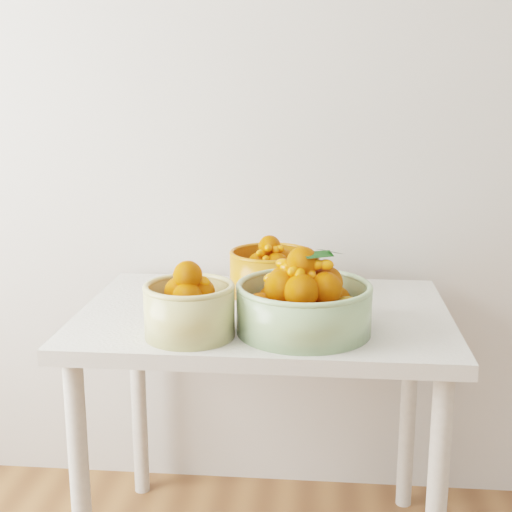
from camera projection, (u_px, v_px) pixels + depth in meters
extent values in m
cube|color=silver|center=(338.00, 84.00, 2.17)|extent=(4.00, 0.04, 2.70)
cube|color=silver|center=(264.00, 317.00, 1.95)|extent=(1.00, 0.70, 0.04)
cylinder|color=silver|center=(80.00, 490.00, 1.79)|extent=(0.05, 0.05, 0.71)
cylinder|color=silver|center=(436.00, 509.00, 1.71)|extent=(0.05, 0.05, 0.71)
cylinder|color=silver|center=(139.00, 394.00, 2.35)|extent=(0.05, 0.05, 0.71)
cylinder|color=silver|center=(408.00, 404.00, 2.27)|extent=(0.05, 0.05, 0.71)
cylinder|color=#C7BC77|center=(189.00, 311.00, 1.73)|extent=(0.28, 0.28, 0.13)
torus|color=#C7BC77|center=(189.00, 287.00, 1.71)|extent=(0.28, 0.28, 0.02)
sphere|color=#D1660C|center=(212.00, 317.00, 1.72)|extent=(0.08, 0.08, 0.08)
sphere|color=#EE5100|center=(200.00, 310.00, 1.78)|extent=(0.08, 0.08, 0.08)
sphere|color=#EE5100|center=(174.00, 312.00, 1.77)|extent=(0.07, 0.07, 0.07)
sphere|color=#EE5100|center=(169.00, 320.00, 1.70)|extent=(0.07, 0.07, 0.07)
sphere|color=#EE5100|center=(193.00, 324.00, 1.68)|extent=(0.07, 0.07, 0.07)
sphere|color=#EE5100|center=(190.00, 316.00, 1.73)|extent=(0.07, 0.07, 0.07)
sphere|color=#EE5100|center=(201.00, 292.00, 1.73)|extent=(0.07, 0.07, 0.07)
sphere|color=#EE5100|center=(179.00, 292.00, 1.73)|extent=(0.07, 0.07, 0.07)
sphere|color=#EE5100|center=(187.00, 297.00, 1.69)|extent=(0.07, 0.07, 0.07)
sphere|color=#EE5100|center=(188.00, 275.00, 1.70)|extent=(0.07, 0.07, 0.07)
ellipsoid|color=orange|center=(203.00, 281.00, 1.71)|extent=(0.05, 0.03, 0.04)
ellipsoid|color=orange|center=(188.00, 284.00, 1.73)|extent=(0.04, 0.04, 0.03)
cylinder|color=#95B882|center=(304.00, 309.00, 1.76)|extent=(0.35, 0.35, 0.12)
torus|color=#95B882|center=(304.00, 286.00, 1.75)|extent=(0.35, 0.35, 0.02)
sphere|color=#D1660C|center=(347.00, 312.00, 1.75)|extent=(0.08, 0.08, 0.08)
sphere|color=#EE5100|center=(334.00, 302.00, 1.83)|extent=(0.09, 0.09, 0.09)
sphere|color=#EE5100|center=(307.00, 298.00, 1.86)|extent=(0.08, 0.08, 0.08)
sphere|color=#EE5100|center=(275.00, 301.00, 1.84)|extent=(0.09, 0.09, 0.09)
sphere|color=#EE5100|center=(260.00, 310.00, 1.76)|extent=(0.09, 0.09, 0.09)
sphere|color=#EE5100|center=(272.00, 319.00, 1.69)|extent=(0.08, 0.08, 0.08)
sphere|color=#EE5100|center=(303.00, 324.00, 1.66)|extent=(0.08, 0.08, 0.08)
sphere|color=#EE5100|center=(336.00, 321.00, 1.68)|extent=(0.08, 0.08, 0.08)
sphere|color=#EE5100|center=(304.00, 310.00, 1.76)|extent=(0.08, 0.08, 0.08)
sphere|color=#EE5100|center=(326.00, 283.00, 1.76)|extent=(0.08, 0.08, 0.08)
sphere|color=#EE5100|center=(306.00, 279.00, 1.80)|extent=(0.09, 0.09, 0.09)
sphere|color=#EE5100|center=(283.00, 281.00, 1.78)|extent=(0.08, 0.08, 0.08)
sphere|color=#EE5100|center=(282.00, 287.00, 1.72)|extent=(0.09, 0.09, 0.09)
sphere|color=#EE5100|center=(301.00, 291.00, 1.69)|extent=(0.08, 0.08, 0.08)
sphere|color=#EE5100|center=(326.00, 288.00, 1.71)|extent=(0.08, 0.08, 0.08)
sphere|color=#EE5100|center=(303.00, 263.00, 1.73)|extent=(0.08, 0.08, 0.08)
ellipsoid|color=orange|center=(288.00, 274.00, 1.72)|extent=(0.05, 0.04, 0.05)
ellipsoid|color=orange|center=(294.00, 267.00, 1.80)|extent=(0.04, 0.05, 0.04)
ellipsoid|color=orange|center=(305.00, 265.00, 1.75)|extent=(0.04, 0.05, 0.04)
ellipsoid|color=orange|center=(326.00, 265.00, 1.71)|extent=(0.05, 0.04, 0.04)
ellipsoid|color=orange|center=(271.00, 278.00, 1.73)|extent=(0.05, 0.04, 0.04)
ellipsoid|color=orange|center=(300.00, 274.00, 1.69)|extent=(0.04, 0.05, 0.04)
ellipsoid|color=orange|center=(308.00, 271.00, 1.72)|extent=(0.04, 0.05, 0.04)
ellipsoid|color=orange|center=(307.00, 276.00, 1.74)|extent=(0.05, 0.04, 0.04)
ellipsoid|color=orange|center=(310.00, 274.00, 1.72)|extent=(0.05, 0.05, 0.04)
ellipsoid|color=orange|center=(294.00, 272.00, 1.70)|extent=(0.04, 0.05, 0.03)
ellipsoid|color=orange|center=(299.00, 274.00, 1.77)|extent=(0.04, 0.05, 0.03)
ellipsoid|color=orange|center=(283.00, 264.00, 1.76)|extent=(0.05, 0.05, 0.04)
ellipsoid|color=orange|center=(303.00, 271.00, 1.75)|extent=(0.05, 0.05, 0.04)
ellipsoid|color=orange|center=(316.00, 265.00, 1.72)|extent=(0.05, 0.05, 0.04)
ellipsoid|color=orange|center=(287.00, 268.00, 1.75)|extent=(0.05, 0.04, 0.04)
ellipsoid|color=orange|center=(314.00, 260.00, 1.80)|extent=(0.04, 0.05, 0.03)
cylinder|color=#BF5C13|center=(271.00, 274.00, 2.08)|extent=(0.28, 0.28, 0.12)
torus|color=#BF5C13|center=(271.00, 253.00, 2.06)|extent=(0.28, 0.28, 0.01)
sphere|color=#D1660C|center=(295.00, 280.00, 2.08)|extent=(0.07, 0.07, 0.07)
sphere|color=#EE5100|center=(285.00, 274.00, 2.14)|extent=(0.06, 0.06, 0.06)
sphere|color=#EE5100|center=(260.00, 274.00, 2.14)|extent=(0.07, 0.07, 0.07)
sphere|color=#EE5100|center=(246.00, 279.00, 2.09)|extent=(0.07, 0.07, 0.07)
sphere|color=#EE5100|center=(257.00, 285.00, 2.02)|extent=(0.07, 0.07, 0.07)
sphere|color=#EE5100|center=(283.00, 285.00, 2.02)|extent=(0.07, 0.07, 0.07)
sphere|color=#EE5100|center=(271.00, 279.00, 2.08)|extent=(0.07, 0.07, 0.07)
sphere|color=#EE5100|center=(284.00, 261.00, 2.08)|extent=(0.07, 0.07, 0.07)
sphere|color=#EE5100|center=(266.00, 259.00, 2.11)|extent=(0.07, 0.07, 0.07)
sphere|color=#EE5100|center=(259.00, 263.00, 2.05)|extent=(0.06, 0.06, 0.06)
sphere|color=#EE5100|center=(277.00, 265.00, 2.03)|extent=(0.07, 0.07, 0.07)
sphere|color=#EE5100|center=(270.00, 246.00, 2.07)|extent=(0.06, 0.06, 0.06)
ellipsoid|color=orange|center=(279.00, 249.00, 2.04)|extent=(0.04, 0.04, 0.03)
ellipsoid|color=orange|center=(266.00, 259.00, 2.02)|extent=(0.03, 0.04, 0.03)
ellipsoid|color=orange|center=(272.00, 252.00, 2.06)|extent=(0.04, 0.04, 0.04)
ellipsoid|color=orange|center=(268.00, 248.00, 2.03)|extent=(0.03, 0.04, 0.03)
ellipsoid|color=orange|center=(269.00, 245.00, 2.06)|extent=(0.04, 0.03, 0.03)
ellipsoid|color=orange|center=(275.00, 249.00, 2.04)|extent=(0.04, 0.04, 0.03)
ellipsoid|color=orange|center=(272.00, 257.00, 2.07)|extent=(0.04, 0.03, 0.03)
ellipsoid|color=orange|center=(261.00, 253.00, 2.03)|extent=(0.04, 0.04, 0.03)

